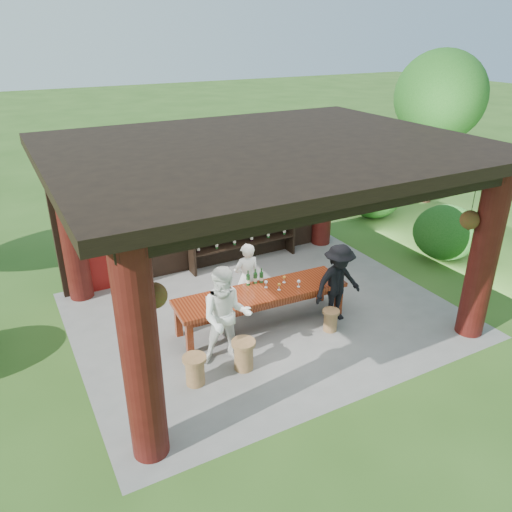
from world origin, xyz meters
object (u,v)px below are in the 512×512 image
stool_far_left (195,369)px  host (247,278)px  napkin_basket (214,300)px  guest_man (338,283)px  stool_near_left (244,354)px  guest_woman (226,317)px  tasting_table (261,296)px  stool_near_right (331,320)px  wine_shelf (243,216)px

stool_far_left → host: host is taller
napkin_basket → stool_far_left: bearing=-128.2°
guest_man → napkin_basket: guest_man is taller
stool_far_left → napkin_basket: bearing=51.8°
stool_near_left → guest_man: (2.35, 0.55, 0.52)m
guest_woman → stool_near_left: bearing=-40.4°
host → napkin_basket: bearing=34.9°
tasting_table → stool_near_right: tasting_table is taller
guest_woman → napkin_basket: (0.10, 0.75, -0.09)m
stool_near_right → stool_far_left: bearing=-175.1°
stool_near_left → host: (0.92, 1.66, 0.47)m
stool_far_left → guest_man: (3.23, 0.53, 0.53)m
wine_shelf → stool_near_right: (0.08, -3.55, -0.99)m
guest_woman → napkin_basket: size_ratio=6.97×
host → napkin_basket: 1.15m
stool_near_left → wine_shelf: bearing=63.2°
wine_shelf → host: 2.42m
guest_man → napkin_basket: (-2.41, 0.51, 0.01)m
stool_far_left → tasting_table: bearing=30.1°
tasting_table → stool_near_right: 1.41m
tasting_table → guest_man: guest_man is taller
tasting_table → host: (-0.01, 0.60, 0.12)m
stool_near_left → guest_woman: size_ratio=0.30×
tasting_table → stool_near_left: (-0.93, -1.07, -0.34)m
stool_near_left → guest_man: bearing=13.1°
guest_man → stool_far_left: bearing=-172.3°
wine_shelf → napkin_basket: bearing=-125.8°
tasting_table → guest_man: bearing=-20.2°
wine_shelf → tasting_table: (-1.00, -2.75, -0.59)m
wine_shelf → tasting_table: 2.99m
host → napkin_basket: (-0.98, -0.60, 0.06)m
guest_man → napkin_basket: size_ratio=6.21×
host → guest_man: 1.81m
guest_man → host: bearing=140.4°
stool_far_left → napkin_basket: napkin_basket is taller
wine_shelf → stool_near_left: (-1.93, -3.82, -0.93)m
stool_far_left → guest_woman: guest_woman is taller
host → guest_man: (1.43, -1.12, 0.05)m
tasting_table → stool_near_left: tasting_table is taller
guest_woman → stool_far_left: bearing=-136.2°
guest_woman → guest_man: (2.51, 0.24, -0.10)m
stool_near_left → guest_man: size_ratio=0.34×
wine_shelf → stool_far_left: 4.82m
host → wine_shelf: bearing=-111.8°
wine_shelf → stool_near_left: size_ratio=5.07×
stool_near_right → stool_far_left: size_ratio=0.84×
wine_shelf → tasting_table: size_ratio=0.81×
stool_near_left → stool_near_right: size_ratio=1.25×
guest_woman → guest_man: bearing=27.0°
stool_near_right → guest_man: 0.72m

